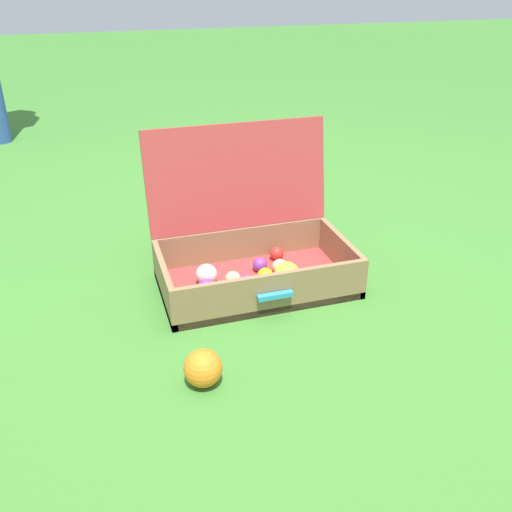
% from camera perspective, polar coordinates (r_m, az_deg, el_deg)
% --- Properties ---
extents(ground_plane, '(16.00, 16.00, 0.00)m').
position_cam_1_polar(ground_plane, '(1.90, -0.13, -2.64)').
color(ground_plane, '#3D7A2D').
extents(open_suitcase, '(0.62, 0.45, 0.49)m').
position_cam_1_polar(open_suitcase, '(1.85, -0.49, 0.59)').
color(open_suitcase, '#B23838').
rests_on(open_suitcase, ground).
extents(stray_ball_on_grass, '(0.10, 0.10, 0.10)m').
position_cam_1_polar(stray_ball_on_grass, '(1.45, -5.42, -11.29)').
color(stray_ball_on_grass, orange).
rests_on(stray_ball_on_grass, ground).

